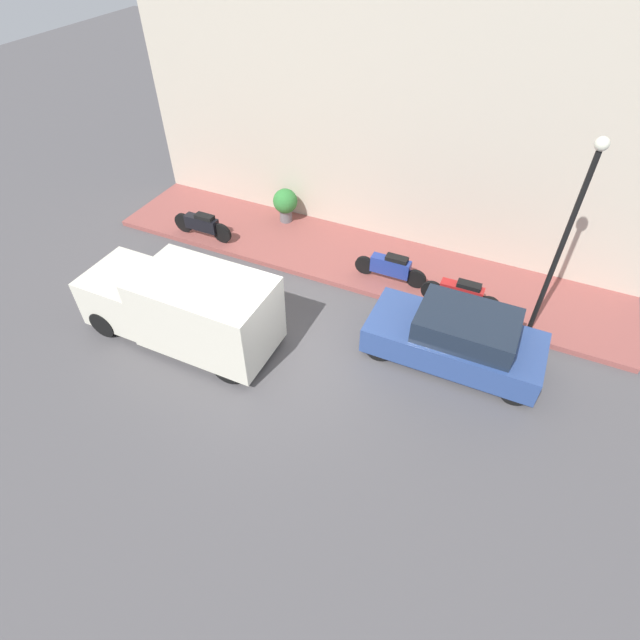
{
  "coord_description": "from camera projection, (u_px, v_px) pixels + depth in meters",
  "views": [
    {
      "loc": [
        -7.08,
        -4.2,
        8.95
      ],
      "look_at": [
        1.09,
        -0.41,
        0.6
      ],
      "focal_mm": 28.0,
      "sensor_mm": 36.0,
      "label": 1
    }
  ],
  "objects": [
    {
      "name": "motorcycle_blue",
      "position": [
        391.0,
        267.0,
        13.87
      ],
      "size": [
        0.3,
        2.08,
        0.83
      ],
      "color": "navy",
      "rests_on": "sidewalk"
    },
    {
      "name": "streetlamp",
      "position": [
        568.0,
        229.0,
        10.67
      ],
      "size": [
        0.28,
        0.28,
        4.99
      ],
      "color": "black",
      "rests_on": "sidewalk"
    },
    {
      "name": "motorcycle_red",
      "position": [
        461.0,
        294.0,
        13.01
      ],
      "size": [
        0.3,
        2.09,
        0.84
      ],
      "color": "#B21E1E",
      "rests_on": "sidewalk"
    },
    {
      "name": "motorcycle_black",
      "position": [
        202.0,
        224.0,
        15.5
      ],
      "size": [
        0.3,
        2.06,
        0.81
      ],
      "color": "black",
      "rests_on": "sidewalk"
    },
    {
      "name": "sidewalk",
      "position": [
        356.0,
        258.0,
        15.09
      ],
      "size": [
        2.91,
        15.5,
        0.15
      ],
      "color": "#934C47",
      "rests_on": "ground_plane"
    },
    {
      "name": "ground_plane",
      "position": [
        286.0,
        361.0,
        12.09
      ],
      "size": [
        60.0,
        60.0,
        0.0
      ],
      "primitive_type": "plane",
      "color": "#514F51"
    },
    {
      "name": "parked_car",
      "position": [
        457.0,
        338.0,
        11.72
      ],
      "size": [
        1.78,
        4.08,
        1.43
      ],
      "color": "#2D4784",
      "rests_on": "ground_plane"
    },
    {
      "name": "potted_plant",
      "position": [
        285.0,
        203.0,
        16.06
      ],
      "size": [
        0.79,
        0.79,
        1.11
      ],
      "color": "slate",
      "rests_on": "sidewalk"
    },
    {
      "name": "delivery_van",
      "position": [
        182.0,
        306.0,
        12.03
      ],
      "size": [
        1.87,
        4.89,
        2.01
      ],
      "color": "silver",
      "rests_on": "ground_plane"
    },
    {
      "name": "building_facade",
      "position": [
        384.0,
        116.0,
        13.64
      ],
      "size": [
        0.3,
        15.5,
        7.55
      ],
      "color": "beige",
      "rests_on": "ground_plane"
    }
  ]
}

